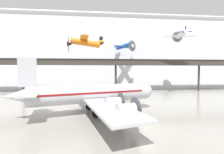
# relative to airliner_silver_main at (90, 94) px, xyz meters

# --- Properties ---
(ground_plane) EXTENTS (260.00, 260.00, 0.00)m
(ground_plane) POSITION_rel_airliner_silver_main_xyz_m (7.34, -6.89, -3.34)
(ground_plane) COLOR gray
(hangar_back_wall) EXTENTS (140.00, 3.00, 27.12)m
(hangar_back_wall) POSITION_rel_airliner_silver_main_xyz_m (7.34, 32.55, 10.22)
(hangar_back_wall) COLOR silver
(hangar_back_wall) RESTS_ON ground
(mezzanine_walkway) EXTENTS (110.00, 3.20, 11.13)m
(mezzanine_walkway) POSITION_rel_airliner_silver_main_xyz_m (7.34, 24.51, 6.09)
(mezzanine_walkway) COLOR #38332D
(mezzanine_walkway) RESTS_ON ground
(ceiling_truss_beam) EXTENTS (120.00, 0.60, 0.60)m
(ceiling_truss_beam) POSITION_rel_airliner_silver_main_xyz_m (7.34, 15.96, 19.62)
(ceiling_truss_beam) COLOR silver
(airliner_silver_main) EXTENTS (24.13, 27.98, 9.21)m
(airliner_silver_main) POSITION_rel_airliner_silver_main_xyz_m (0.00, 0.00, 0.00)
(airliner_silver_main) COLOR #B7BABF
(airliner_silver_main) RESTS_ON ground
(suspended_plane_white_twin) EXTENTS (9.58, 7.92, 6.06)m
(suspended_plane_white_twin) POSITION_rel_airliner_silver_main_xyz_m (26.29, 18.02, 14.80)
(suspended_plane_white_twin) COLOR silver
(suspended_plane_blue_trainer) EXTENTS (8.69, 8.14, 8.94)m
(suspended_plane_blue_trainer) POSITION_rel_airliner_silver_main_xyz_m (10.27, 26.12, 12.42)
(suspended_plane_blue_trainer) COLOR #1E4CAD
(suspended_plane_orange_highwing) EXTENTS (7.96, 9.71, 11.20)m
(suspended_plane_orange_highwing) POSITION_rel_airliner_silver_main_xyz_m (-1.41, 8.17, 10.13)
(suspended_plane_orange_highwing) COLOR orange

